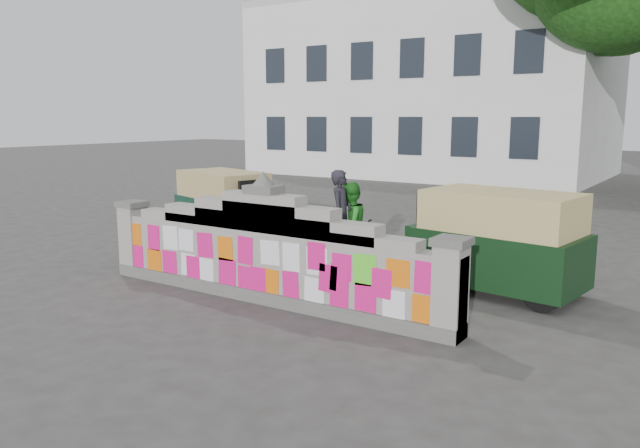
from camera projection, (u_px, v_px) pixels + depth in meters
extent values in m
plane|color=#383533|center=(265.00, 301.00, 9.67)|extent=(100.00, 100.00, 0.00)
cube|color=#4C4C49|center=(265.00, 294.00, 9.65)|extent=(6.40, 0.42, 0.20)
cube|color=gray|center=(265.00, 263.00, 9.57)|extent=(6.40, 0.32, 1.00)
cube|color=gray|center=(264.00, 227.00, 9.47)|extent=(5.20, 0.32, 0.14)
cube|color=gray|center=(264.00, 222.00, 9.46)|extent=(4.00, 0.32, 0.28)
cube|color=gray|center=(264.00, 217.00, 9.45)|extent=(2.60, 0.32, 0.44)
cube|color=gray|center=(264.00, 212.00, 9.43)|extent=(1.40, 0.32, 0.58)
cube|color=#4C4C49|center=(263.00, 189.00, 9.37)|extent=(0.55, 0.36, 0.12)
cone|color=#4C4C49|center=(263.00, 179.00, 9.35)|extent=(0.36, 0.36, 0.22)
cube|color=gray|center=(134.00, 240.00, 11.23)|extent=(0.36, 0.40, 1.24)
cube|color=#4C4C49|center=(132.00, 204.00, 11.11)|extent=(0.44, 0.44, 0.10)
cube|color=gray|center=(450.00, 292.00, 7.90)|extent=(0.36, 0.40, 1.24)
cube|color=#4C4C49|center=(452.00, 241.00, 7.79)|extent=(0.44, 0.44, 0.10)
cube|color=silver|center=(434.00, 92.00, 30.82)|extent=(16.00, 10.00, 8.00)
imported|color=black|center=(341.00, 245.00, 11.54)|extent=(1.91, 1.03, 0.95)
imported|color=black|center=(341.00, 227.00, 11.48)|extent=(0.51, 0.66, 1.61)
imported|color=#258223|center=(349.00, 226.00, 11.59)|extent=(0.64, 0.81, 1.63)
cube|color=#0F2E21|center=(224.00, 214.00, 14.69)|extent=(2.68, 1.93, 0.80)
cube|color=tan|center=(223.00, 184.00, 14.57)|extent=(2.47, 1.83, 0.60)
cube|color=#0F2E21|center=(253.00, 221.00, 13.74)|extent=(0.68, 0.82, 0.70)
cube|color=black|center=(253.00, 194.00, 13.64)|extent=(0.28, 0.70, 0.60)
cylinder|color=black|center=(256.00, 235.00, 13.71)|extent=(0.52, 0.26, 0.50)
cylinder|color=black|center=(185.00, 224.00, 15.08)|extent=(0.52, 0.26, 0.50)
cylinder|color=black|center=(224.00, 219.00, 15.77)|extent=(0.52, 0.26, 0.50)
cube|color=black|center=(500.00, 257.00, 10.06)|extent=(2.71, 1.71, 0.85)
cube|color=tan|center=(502.00, 211.00, 9.93)|extent=(2.49, 1.63, 0.64)
cube|color=black|center=(429.00, 246.00, 10.93)|extent=(0.63, 0.81, 0.74)
cube|color=black|center=(430.00, 210.00, 10.82)|extent=(0.18, 0.75, 0.64)
cylinder|color=black|center=(423.00, 262.00, 11.05)|extent=(0.54, 0.20, 0.53)
cylinder|color=black|center=(572.00, 279.00, 9.92)|extent=(0.54, 0.20, 0.53)
cylinder|color=black|center=(542.00, 295.00, 9.06)|extent=(0.54, 0.20, 0.53)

